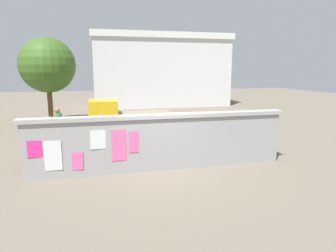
{
  "coord_description": "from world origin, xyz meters",
  "views": [
    {
      "loc": [
        -1.96,
        -8.91,
        3.14
      ],
      "look_at": [
        0.57,
        1.39,
        1.13
      ],
      "focal_mm": 31.8,
      "sensor_mm": 36.0,
      "label": 1
    }
  ],
  "objects_px": {
    "motorcycle": "(205,137)",
    "bicycle_near": "(54,154)",
    "auto_rickshaw_truck": "(127,121)",
    "tree_roadside": "(47,65)",
    "person_bystander": "(102,131)",
    "person_walking": "(58,123)"
  },
  "relations": [
    {
      "from": "person_walking",
      "to": "auto_rickshaw_truck",
      "type": "bearing_deg",
      "value": 6.83
    },
    {
      "from": "bicycle_near",
      "to": "person_bystander",
      "type": "height_order",
      "value": "person_bystander"
    },
    {
      "from": "motorcycle",
      "to": "person_bystander",
      "type": "relative_size",
      "value": 1.17
    },
    {
      "from": "person_bystander",
      "to": "bicycle_near",
      "type": "bearing_deg",
      "value": -166.91
    },
    {
      "from": "auto_rickshaw_truck",
      "to": "tree_roadside",
      "type": "height_order",
      "value": "tree_roadside"
    },
    {
      "from": "auto_rickshaw_truck",
      "to": "bicycle_near",
      "type": "distance_m",
      "value": 4.0
    },
    {
      "from": "motorcycle",
      "to": "person_bystander",
      "type": "bearing_deg",
      "value": -174.98
    },
    {
      "from": "person_walking",
      "to": "person_bystander",
      "type": "relative_size",
      "value": 1.0
    },
    {
      "from": "motorcycle",
      "to": "bicycle_near",
      "type": "xyz_separation_m",
      "value": [
        -5.68,
        -0.73,
        -0.1
      ]
    },
    {
      "from": "person_bystander",
      "to": "tree_roadside",
      "type": "height_order",
      "value": "tree_roadside"
    },
    {
      "from": "bicycle_near",
      "to": "person_walking",
      "type": "relative_size",
      "value": 1.04
    },
    {
      "from": "bicycle_near",
      "to": "person_walking",
      "type": "xyz_separation_m",
      "value": [
        -0.1,
        2.51,
        0.62
      ]
    },
    {
      "from": "auto_rickshaw_truck",
      "to": "person_walking",
      "type": "relative_size",
      "value": 2.25
    },
    {
      "from": "tree_roadside",
      "to": "motorcycle",
      "type": "bearing_deg",
      "value": -47.98
    },
    {
      "from": "auto_rickshaw_truck",
      "to": "tree_roadside",
      "type": "bearing_deg",
      "value": 125.52
    },
    {
      "from": "tree_roadside",
      "to": "person_bystander",
      "type": "bearing_deg",
      "value": -70.76
    },
    {
      "from": "person_bystander",
      "to": "auto_rickshaw_truck",
      "type": "bearing_deg",
      "value": 65.38
    },
    {
      "from": "person_walking",
      "to": "tree_roadside",
      "type": "relative_size",
      "value": 0.32
    },
    {
      "from": "person_bystander",
      "to": "motorcycle",
      "type": "bearing_deg",
      "value": 5.02
    },
    {
      "from": "auto_rickshaw_truck",
      "to": "bicycle_near",
      "type": "relative_size",
      "value": 2.17
    },
    {
      "from": "person_walking",
      "to": "person_bystander",
      "type": "height_order",
      "value": "same"
    },
    {
      "from": "motorcycle",
      "to": "person_walking",
      "type": "distance_m",
      "value": 6.07
    }
  ]
}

